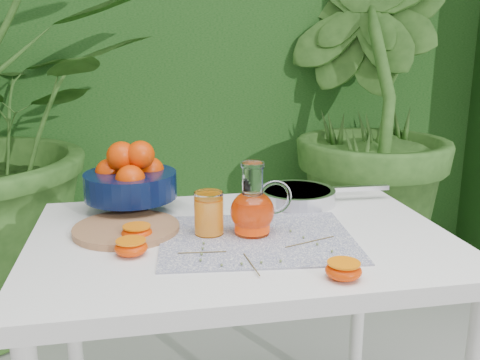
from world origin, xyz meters
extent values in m
cube|color=#134314|center=(0.00, 2.20, 1.25)|extent=(8.00, 1.20, 2.50)
imported|color=#2C561D|center=(0.80, 1.28, 0.85)|extent=(2.12, 2.12, 1.70)
cube|color=white|center=(-0.06, 0.00, 0.73)|extent=(1.00, 0.70, 0.04)
cylinder|color=white|center=(-0.51, 0.30, 0.35)|extent=(0.04, 0.04, 0.71)
cylinder|color=white|center=(0.39, 0.30, 0.35)|extent=(0.04, 0.04, 0.71)
cube|color=#0D134D|center=(-0.03, -0.04, 0.75)|extent=(0.48, 0.39, 0.00)
cylinder|color=#8D5C3F|center=(-0.33, 0.07, 0.76)|extent=(0.32, 0.32, 0.02)
cylinder|color=black|center=(-0.32, 0.24, 0.77)|extent=(0.09, 0.09, 0.04)
cylinder|color=black|center=(-0.32, 0.24, 0.82)|extent=(0.25, 0.25, 0.07)
sphere|color=red|center=(-0.37, 0.26, 0.85)|extent=(0.08, 0.08, 0.08)
sphere|color=red|center=(-0.26, 0.27, 0.85)|extent=(0.08, 0.08, 0.08)
sphere|color=red|center=(-0.32, 0.18, 0.85)|extent=(0.08, 0.08, 0.08)
sphere|color=red|center=(-0.32, 0.30, 0.85)|extent=(0.08, 0.08, 0.08)
sphere|color=red|center=(-0.34, 0.24, 0.90)|extent=(0.08, 0.08, 0.08)
sphere|color=red|center=(-0.29, 0.23, 0.91)|extent=(0.08, 0.08, 0.08)
cylinder|color=white|center=(-0.03, -0.01, 0.76)|extent=(0.08, 0.08, 0.01)
ellipsoid|color=white|center=(-0.03, -0.01, 0.81)|extent=(0.11, 0.11, 0.10)
cylinder|color=white|center=(-0.03, -0.01, 0.89)|extent=(0.05, 0.05, 0.07)
cylinder|color=white|center=(-0.03, -0.01, 0.92)|extent=(0.06, 0.06, 0.01)
torus|color=white|center=(0.02, -0.01, 0.84)|extent=(0.08, 0.01, 0.08)
cylinder|color=red|center=(-0.03, -0.01, 0.80)|extent=(0.09, 0.09, 0.07)
cylinder|color=white|center=(-0.14, 0.01, 0.81)|extent=(0.08, 0.08, 0.10)
cylinder|color=orange|center=(-0.14, 0.01, 0.80)|extent=(0.07, 0.07, 0.08)
cylinder|color=orange|center=(-0.14, 0.01, 0.84)|extent=(0.06, 0.06, 0.00)
cylinder|color=silver|center=(0.14, 0.22, 0.77)|extent=(0.23, 0.23, 0.04)
cylinder|color=white|center=(0.14, 0.22, 0.79)|extent=(0.20, 0.20, 0.01)
cube|color=silver|center=(0.34, 0.22, 0.79)|extent=(0.17, 0.02, 0.01)
ellipsoid|color=red|center=(-0.32, -0.08, 0.77)|extent=(0.09, 0.09, 0.03)
cylinder|color=orange|center=(-0.32, -0.08, 0.78)|extent=(0.08, 0.08, 0.00)
ellipsoid|color=red|center=(-0.31, 0.01, 0.77)|extent=(0.09, 0.09, 0.03)
cylinder|color=orange|center=(-0.31, 0.01, 0.78)|extent=(0.08, 0.08, 0.00)
ellipsoid|color=red|center=(0.09, -0.28, 0.77)|extent=(0.09, 0.09, 0.03)
cylinder|color=orange|center=(0.09, -0.28, 0.78)|extent=(0.08, 0.08, 0.00)
cylinder|color=brown|center=(-0.08, -0.19, 0.76)|extent=(0.01, 0.12, 0.00)
sphere|color=#5C6F3A|center=(-0.14, -0.19, 0.76)|extent=(0.01, 0.01, 0.01)
sphere|color=#5C6F3A|center=(-0.10, -0.19, 0.76)|extent=(0.01, 0.01, 0.01)
sphere|color=#5C6F3A|center=(-0.05, -0.19, 0.76)|extent=(0.01, 0.01, 0.01)
sphere|color=#5C6F3A|center=(-0.01, -0.19, 0.76)|extent=(0.01, 0.01, 0.01)
cylinder|color=brown|center=(0.08, -0.09, 0.76)|extent=(0.13, 0.05, 0.00)
sphere|color=#5C6F3A|center=(0.06, -0.02, 0.76)|extent=(0.01, 0.01, 0.01)
sphere|color=#5C6F3A|center=(0.08, -0.07, 0.76)|extent=(0.01, 0.01, 0.01)
sphere|color=#5C6F3A|center=(0.09, -0.11, 0.76)|extent=(0.01, 0.01, 0.01)
sphere|color=#5C6F3A|center=(0.11, -0.16, 0.76)|extent=(0.01, 0.01, 0.01)
cylinder|color=brown|center=(-0.17, -0.11, 0.76)|extent=(0.11, 0.01, 0.00)
sphere|color=#5C6F3A|center=(-0.18, -0.15, 0.76)|extent=(0.01, 0.01, 0.01)
sphere|color=#5C6F3A|center=(-0.17, -0.12, 0.76)|extent=(0.01, 0.01, 0.01)
sphere|color=#5C6F3A|center=(-0.16, -0.09, 0.76)|extent=(0.01, 0.01, 0.01)
sphere|color=#5C6F3A|center=(-0.16, -0.06, 0.76)|extent=(0.01, 0.01, 0.01)
camera|label=1|loc=(-0.29, -1.19, 1.20)|focal=40.00mm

